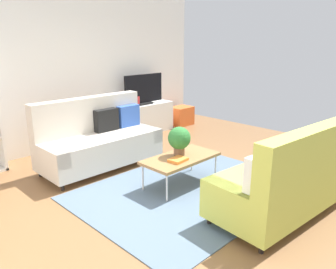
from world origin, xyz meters
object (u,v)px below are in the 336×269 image
Objects in this scene: coffee_table at (181,159)px; bottle_0 at (135,102)px; tv at (144,90)px; vase_0 at (120,104)px; couch_beige at (99,140)px; table_book_0 at (178,160)px; tv_console at (144,119)px; vase_1 at (126,103)px; potted_plant at (179,139)px; storage_trunk at (181,116)px; bottle_1 at (138,101)px; couch_green at (288,179)px.

coffee_table is 2.69m from bottle_0.
vase_0 is (-0.58, 0.07, -0.24)m from tv.
bottle_0 is at bearing -147.66° from couch_beige.
couch_beige is at bearing 98.71° from table_book_0.
tv_console is (1.44, 2.44, -0.07)m from coffee_table.
coffee_table is 2.70m from vase_1.
couch_beige reaches higher than vase_0.
bottle_0 is (1.15, 2.35, 0.07)m from potted_plant.
vase_1 is 0.19m from bottle_0.
table_book_0 is at bearing -137.90° from storage_trunk.
vase_1 is (-0.43, 0.07, -0.24)m from tv.
tv_console is at bearing 8.46° from bottle_0.
bottle_1 is at bearing -12.49° from vase_0.
couch_beige is 10.28× the size of bottle_0.
potted_plant reaches higher than vase_0.
potted_plant is (0.40, -1.37, 0.21)m from couch_beige.
vase_0 is at bearing 173.12° from tv.
bottle_0 reaches higher than tv_console.
bottle_1 is (0.26, -0.09, 0.02)m from vase_1.
tv is 0.35m from bottle_0.
couch_beige is 4.60× the size of potted_plant.
vase_1 is at bearing 65.91° from table_book_0.
bottle_0 is (0.31, -0.09, 0.02)m from vase_0.
tv_console is 7.57× the size of bottle_0.
coffee_table is at bearing -112.21° from potted_plant.
vase_0 is (0.86, 2.49, 0.32)m from coffee_table.
vase_0 is at bearing 163.87° from bottle_0.
tv_console is at bearing -150.67° from couch_beige.
bottle_1 reaches higher than tv_console.
bottle_0 is (1.32, 2.49, 0.29)m from table_book_0.
vase_0 is 0.15m from vase_1.
tv_console is at bearing -4.93° from vase_0.
storage_trunk is at bearing 42.27° from potted_plant.
potted_plant is at bearing -108.92° from vase_0.
couch_green is 3.95m from bottle_1.
tv is 7.11× the size of vase_0.
couch_green is at bearing 103.21° from couch_beige.
bottle_1 reaches higher than vase_1.
bottle_0 is (1.17, 2.40, 0.34)m from coffee_table.
couch_green is 1.51m from potted_plant.
vase_0 is at bearing 71.08° from potted_plant.
coffee_table is 2.12× the size of storage_trunk.
couch_beige is at bearing -139.29° from vase_0.
bottle_0 is (-1.37, 0.06, 0.51)m from storage_trunk.
vase_1 is at bearing 151.43° from bottle_0.
couch_beige is at bearing -142.42° from vase_1.
tv is at bearing -90.00° from tv_console.
couch_green is at bearing -121.02° from storage_trunk.
coffee_table is at bearing -111.93° from vase_1.
couch_green is at bearing -103.13° from bottle_0.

